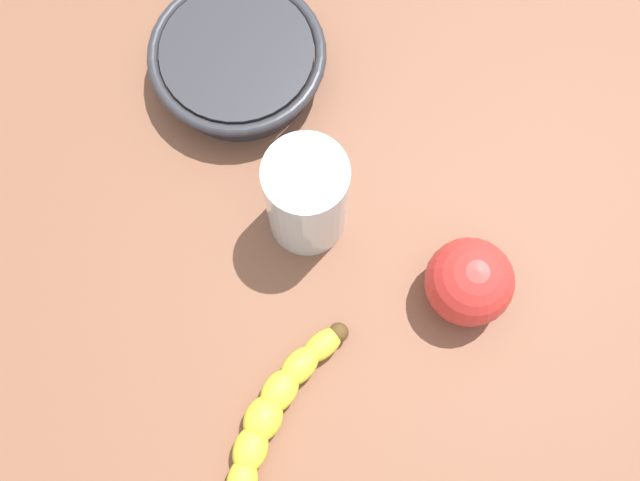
{
  "coord_description": "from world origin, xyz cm",
  "views": [
    {
      "loc": [
        9.55,
        -17.64,
        73.54
      ],
      "look_at": [
        0.41,
        0.13,
        5.0
      ],
      "focal_mm": 41.69,
      "sensor_mm": 36.0,
      "label": 1
    }
  ],
  "objects_px": {
    "smoothie_glass": "(307,199)",
    "apple_fruit": "(469,282)",
    "banana": "(271,423)",
    "ceramic_bowl": "(238,61)"
  },
  "relations": [
    {
      "from": "ceramic_bowl",
      "to": "apple_fruit",
      "type": "xyz_separation_m",
      "value": [
        0.3,
        -0.11,
        0.01
      ]
    },
    {
      "from": "smoothie_glass",
      "to": "ceramic_bowl",
      "type": "distance_m",
      "value": 0.18
    },
    {
      "from": "smoothie_glass",
      "to": "apple_fruit",
      "type": "height_order",
      "value": "smoothie_glass"
    },
    {
      "from": "banana",
      "to": "apple_fruit",
      "type": "relative_size",
      "value": 2.67
    },
    {
      "from": "banana",
      "to": "smoothie_glass",
      "type": "xyz_separation_m",
      "value": [
        -0.06,
        0.19,
        0.04
      ]
    },
    {
      "from": "apple_fruit",
      "to": "banana",
      "type": "bearing_deg",
      "value": -118.37
    },
    {
      "from": "banana",
      "to": "apple_fruit",
      "type": "bearing_deg",
      "value": 150.68
    },
    {
      "from": "smoothie_glass",
      "to": "apple_fruit",
      "type": "xyz_separation_m",
      "value": [
        0.17,
        0.0,
        -0.02
      ]
    },
    {
      "from": "banana",
      "to": "apple_fruit",
      "type": "xyz_separation_m",
      "value": [
        0.1,
        0.19,
        0.02
      ]
    },
    {
      "from": "smoothie_glass",
      "to": "ceramic_bowl",
      "type": "xyz_separation_m",
      "value": [
        -0.14,
        0.11,
        -0.03
      ]
    }
  ]
}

